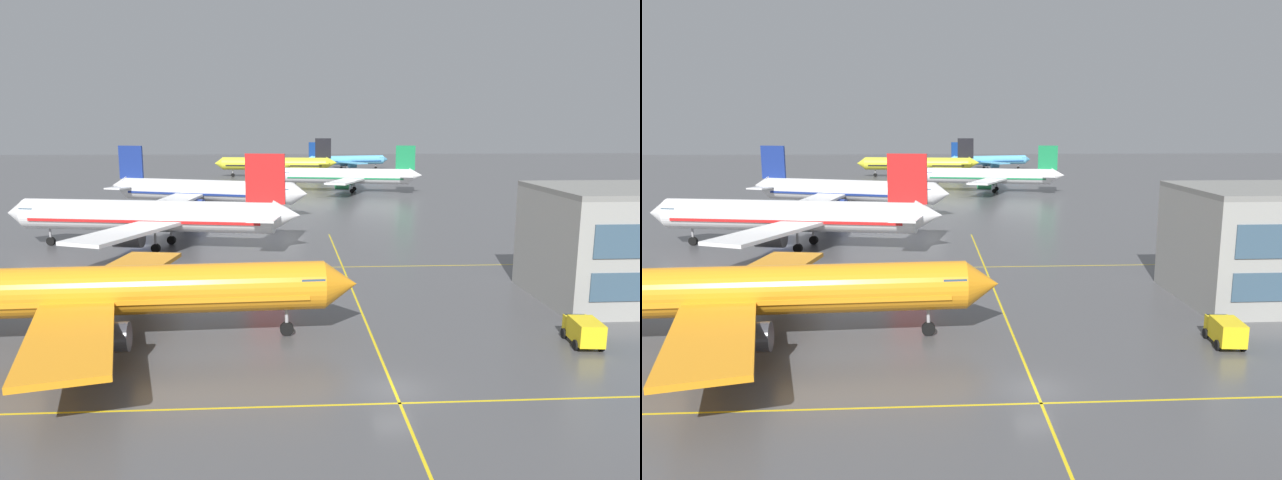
% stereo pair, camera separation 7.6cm
% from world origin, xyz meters
% --- Properties ---
extents(ground_plane, '(600.00, 600.00, 0.00)m').
position_xyz_m(ground_plane, '(0.00, 0.00, 0.00)').
color(ground_plane, '#4C4C4F').
extents(airliner_front_gate, '(38.39, 33.12, 11.95)m').
position_xyz_m(airliner_front_gate, '(-20.50, 9.92, 4.08)').
color(airliner_front_gate, orange).
rests_on(airliner_front_gate, ground).
extents(airliner_second_row, '(41.54, 35.35, 12.96)m').
position_xyz_m(airliner_second_row, '(-24.92, 46.45, 4.42)').
color(airliner_second_row, white).
rests_on(airliner_second_row, ground).
extents(airliner_third_row, '(39.24, 33.60, 12.57)m').
position_xyz_m(airliner_third_row, '(-21.88, 78.78, 4.29)').
color(airliner_third_row, white).
rests_on(airliner_third_row, ground).
extents(airliner_far_left_stand, '(36.77, 31.25, 11.52)m').
position_xyz_m(airliner_far_left_stand, '(8.99, 113.54, 3.93)').
color(airliner_far_left_stand, white).
rests_on(airliner_far_left_stand, ground).
extents(airliner_far_right_stand, '(39.19, 33.47, 12.19)m').
position_xyz_m(airliner_far_right_stand, '(-9.15, 156.86, 4.16)').
color(airliner_far_right_stand, yellow).
rests_on(airliner_far_right_stand, ground).
extents(airliner_distant_taxiway, '(32.15, 27.36, 10.10)m').
position_xyz_m(airliner_distant_taxiway, '(16.38, 186.61, 3.45)').
color(airliner_distant_taxiway, '#5BB7E5').
rests_on(airliner_distant_taxiway, ground).
extents(taxiway_markings, '(122.00, 78.86, 0.01)m').
position_xyz_m(taxiway_markings, '(0.00, 15.92, 0.00)').
color(taxiway_markings, yellow).
rests_on(taxiway_markings, ground).
extents(service_truck_red_van, '(2.53, 4.29, 2.10)m').
position_xyz_m(service_truck_red_van, '(16.03, 7.10, 1.18)').
color(service_truck_red_van, yellow).
rests_on(service_truck_red_van, ground).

